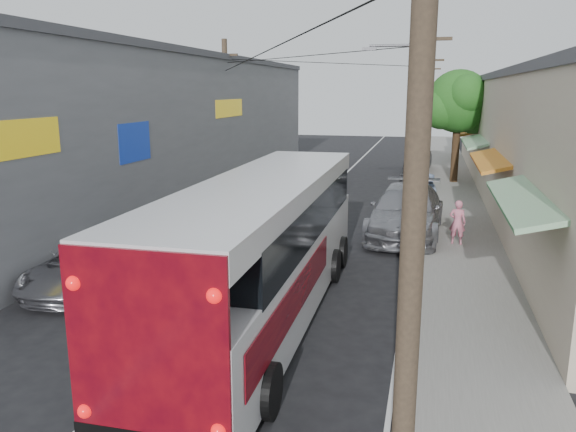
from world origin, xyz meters
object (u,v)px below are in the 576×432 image
object	(u,v)px
parked_suv	(406,211)
parked_car_mid	(414,179)
jeepney	(88,265)
coach_bus	(265,246)
pedestrian_far	(429,192)
pedestrian_near	(457,222)
parked_car_far	(418,161)

from	to	relation	value
parked_suv	parked_car_mid	bearing A→B (deg)	92.94
parked_suv	jeepney	bearing A→B (deg)	-132.98
coach_bus	parked_car_mid	world-z (taller)	coach_bus
jeepney	pedestrian_far	size ratio (longest dim) A/B	2.76
pedestrian_far	pedestrian_near	bearing A→B (deg)	132.66
jeepney	parked_suv	distance (m)	11.70
parked_car_far	pedestrian_far	world-z (taller)	pedestrian_far
jeepney	pedestrian_near	distance (m)	12.29
parked_suv	pedestrian_near	bearing A→B (deg)	-32.87
jeepney	parked_car_mid	world-z (taller)	jeepney
parked_suv	parked_car_mid	distance (m)	10.19
coach_bus	parked_suv	size ratio (longest dim) A/B	1.87
coach_bus	jeepney	size ratio (longest dim) A/B	2.55
jeepney	parked_car_mid	distance (m)	20.15
coach_bus	jeepney	xyz separation A→B (m)	(-5.43, 0.77, -1.13)
jeepney	parked_suv	bearing A→B (deg)	40.08
parked_suv	pedestrian_near	world-z (taller)	parked_suv
parked_car_far	pedestrian_near	distance (m)	19.21
parked_car_far	pedestrian_far	bearing A→B (deg)	-81.39
jeepney	parked_car_far	distance (m)	27.27
jeepney	parked_car_far	world-z (taller)	parked_car_far
parked_car_far	pedestrian_near	size ratio (longest dim) A/B	2.64
parked_car_mid	jeepney	bearing A→B (deg)	-120.58
jeepney	pedestrian_near	size ratio (longest dim) A/B	2.98
jeepney	pedestrian_near	xyz separation A→B (m)	(10.22, 6.82, 0.25)
parked_car_far	pedestrian_near	bearing A→B (deg)	-79.30
parked_suv	parked_car_far	bearing A→B (deg)	92.94
jeepney	parked_car_far	xyz separation A→B (m)	(8.40, 25.95, 0.03)
coach_bus	parked_car_far	world-z (taller)	coach_bus
coach_bus	jeepney	bearing A→B (deg)	171.36
pedestrian_near	pedestrian_far	distance (m)	5.50
coach_bus	parked_car_mid	bearing A→B (deg)	80.54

